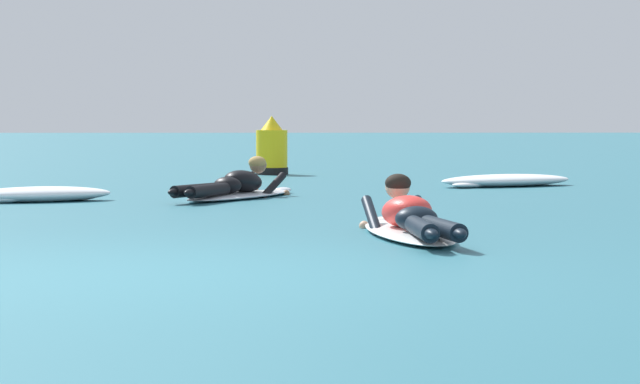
{
  "coord_description": "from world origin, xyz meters",
  "views": [
    {
      "loc": [
        0.92,
        -7.85,
        0.97
      ],
      "look_at": [
        1.24,
        4.93,
        0.22
      ],
      "focal_mm": 71.84,
      "sensor_mm": 36.0,
      "label": 1
    }
  ],
  "objects": [
    {
      "name": "ground_plane",
      "position": [
        0.0,
        10.0,
        0.0
      ],
      "size": [
        120.0,
        120.0,
        0.0
      ],
      "primitive_type": "plane",
      "color": "#2D6B7A"
    },
    {
      "name": "surfer_near",
      "position": [
        1.9,
        2.37,
        0.13
      ],
      "size": [
        0.83,
        2.6,
        0.55
      ],
      "color": "white",
      "rests_on": "ground"
    },
    {
      "name": "surfer_far",
      "position": [
        0.31,
        7.3,
        0.13
      ],
      "size": [
        1.57,
        2.49,
        0.54
      ],
      "color": "silver",
      "rests_on": "ground"
    },
    {
      "name": "whitewater_mid_left",
      "position": [
        -1.91,
        6.79,
        0.08
      ],
      "size": [
        1.71,
        1.06,
        0.17
      ],
      "color": "white",
      "rests_on": "ground"
    },
    {
      "name": "whitewater_mid_right",
      "position": [
        3.96,
        9.87,
        0.08
      ],
      "size": [
        2.14,
        1.42,
        0.17
      ],
      "color": "white",
      "rests_on": "ground"
    },
    {
      "name": "channel_marker_buoy",
      "position": [
        0.64,
        13.63,
        0.39
      ],
      "size": [
        0.55,
        0.55,
        0.99
      ],
      "color": "yellow",
      "rests_on": "ground"
    }
  ]
}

